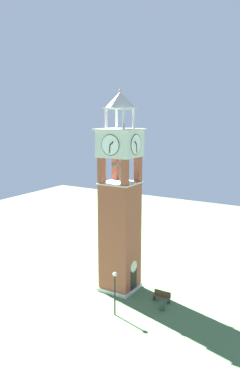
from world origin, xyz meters
The scene contains 6 objects.
ground centered at (0.00, 0.00, 0.00)m, with size 80.00×80.00×0.00m, color #517547.
clock_tower centered at (0.00, 0.00, 7.72)m, with size 3.56×3.56×18.56m.
park_bench centered at (-0.23, -4.50, 0.48)m, with size 0.47×1.61×0.95m.
lamp_post centered at (-4.42, -2.15, 2.63)m, with size 0.36×0.36×3.79m.
trash_bin centered at (-1.63, -5.17, 0.40)m, with size 0.52×0.52×0.80m, color #38513D.
shrub_near_entry centered at (2.48, 1.46, 0.43)m, with size 0.75×0.75×0.86m, color #336638.
Camera 1 is at (-29.18, -17.49, 16.38)m, focal length 35.69 mm.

